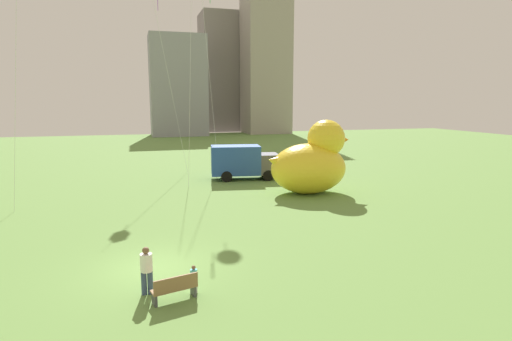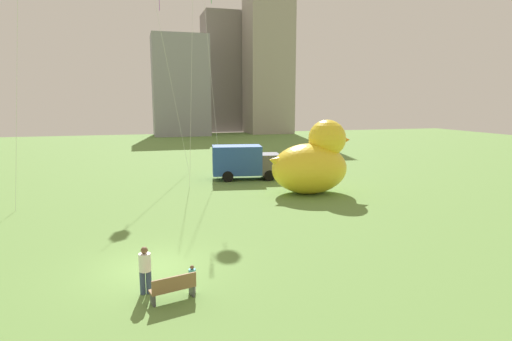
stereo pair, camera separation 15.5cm
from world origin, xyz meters
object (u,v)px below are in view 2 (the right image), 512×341
at_px(park_bench, 173,288).
at_px(person_adult, 145,268).
at_px(giant_inflatable_duck, 312,162).
at_px(person_child, 192,278).
at_px(box_truck, 244,162).

bearing_deg(park_bench, person_adult, 137.07).
bearing_deg(person_adult, giant_inflatable_duck, 48.02).
xyz_separation_m(person_child, box_truck, (6.99, 20.13, 0.89)).
bearing_deg(park_bench, box_truck, 69.52).
distance_m(person_child, box_truck, 21.33).
bearing_deg(person_child, park_bench, -148.54).
distance_m(park_bench, box_truck, 21.95).
bearing_deg(giant_inflatable_duck, person_adult, -131.98).
bearing_deg(park_bench, giant_inflatable_duck, 51.82).
height_order(park_bench, box_truck, box_truck).
xyz_separation_m(park_bench, giant_inflatable_duck, (11.00, 13.98, 1.76)).
height_order(park_bench, person_adult, person_adult).
height_order(person_adult, box_truck, box_truck).
relative_size(person_adult, box_truck, 0.28).
xyz_separation_m(person_adult, giant_inflatable_duck, (11.86, 13.18, 1.30)).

